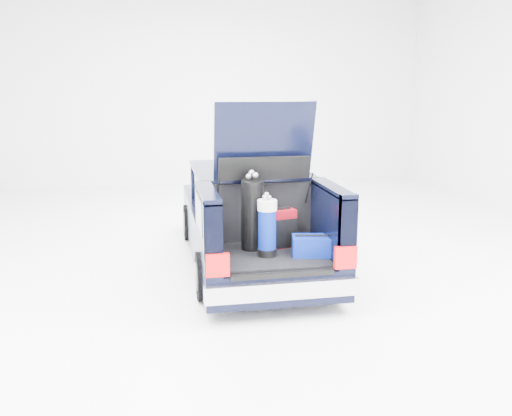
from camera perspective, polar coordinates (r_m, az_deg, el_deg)
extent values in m
plane|color=white|center=(8.36, -0.63, -5.72)|extent=(14.00, 14.00, 0.00)
cube|color=black|center=(8.83, -1.37, -1.33)|extent=(1.75, 3.00, 0.70)
cube|color=black|center=(10.37, -2.76, 0.22)|extent=(1.70, 0.30, 0.50)
cube|color=#B1B1B8|center=(10.52, -2.86, 0.01)|extent=(1.72, 0.10, 0.22)
cube|color=black|center=(8.22, -0.83, 2.03)|extent=(1.55, 1.95, 0.54)
cube|color=black|center=(8.17, -0.84, 4.03)|extent=(1.62, 2.05, 0.06)
cube|color=black|center=(6.85, 1.54, -6.85)|extent=(1.75, 1.30, 0.40)
cube|color=black|center=(6.80, 1.52, -5.01)|extent=(1.32, 1.18, 0.05)
cube|color=black|center=(6.55, -5.07, -2.09)|extent=(0.20, 1.30, 0.85)
cube|color=black|center=(6.87, 7.91, -1.47)|extent=(0.20, 1.30, 0.85)
cube|color=black|center=(6.46, -5.14, 1.64)|extent=(0.20, 1.30, 0.06)
cube|color=black|center=(6.78, 8.02, 2.09)|extent=(0.20, 1.30, 0.06)
cube|color=black|center=(7.26, 0.55, -0.62)|extent=(1.36, 0.08, 0.84)
cube|color=#B1B1B8|center=(6.22, 2.87, -8.66)|extent=(1.80, 0.12, 0.20)
cube|color=#C2080A|center=(6.01, -4.07, -6.01)|extent=(0.26, 0.07, 0.26)
cube|color=#C2080A|center=(6.33, 9.41, -5.16)|extent=(0.26, 0.07, 0.26)
cube|color=black|center=(6.19, 2.81, -7.03)|extent=(1.20, 0.06, 0.06)
cube|color=black|center=(6.93, 0.84, 7.05)|extent=(1.28, 0.33, 1.03)
cube|color=black|center=(6.96, 0.78, 8.23)|extent=(0.95, 0.17, 0.54)
cylinder|color=black|center=(9.56, -6.99, -1.49)|extent=(0.20, 0.62, 0.62)
cylinder|color=slate|center=(9.56, -6.99, -1.49)|extent=(0.23, 0.36, 0.36)
cylinder|color=black|center=(9.80, 2.63, -1.07)|extent=(0.20, 0.62, 0.62)
cylinder|color=slate|center=(9.80, 2.63, -1.07)|extent=(0.23, 0.36, 0.36)
cylinder|color=black|center=(6.89, -5.46, -7.15)|extent=(0.20, 0.62, 0.62)
cylinder|color=slate|center=(6.89, -5.46, -7.15)|extent=(0.23, 0.36, 0.36)
cylinder|color=black|center=(7.21, 7.72, -6.30)|extent=(0.20, 0.62, 0.62)
cylinder|color=slate|center=(7.21, 7.72, -6.30)|extent=(0.23, 0.36, 0.36)
cube|color=#6B030C|center=(7.02, 2.81, -2.13)|extent=(0.36, 0.27, 0.50)
cube|color=black|center=(6.95, 2.83, -0.04)|extent=(0.20, 0.09, 0.03)
cube|color=black|center=(6.94, 2.98, -2.72)|extent=(0.32, 0.10, 0.38)
cylinder|color=black|center=(6.83, -0.39, -0.76)|extent=(0.30, 0.36, 0.92)
cube|color=white|center=(6.94, -0.56, -0.28)|extent=(0.11, 0.03, 0.32)
sphere|color=#99999E|center=(6.75, -0.79, 3.35)|extent=(0.08, 0.08, 0.08)
sphere|color=#99999E|center=(6.71, -0.07, 3.47)|extent=(0.08, 0.08, 0.08)
cylinder|color=black|center=(6.69, 1.16, -4.66)|extent=(0.30, 0.30, 0.09)
cylinder|color=navy|center=(6.61, 1.17, -2.25)|extent=(0.28, 0.28, 0.50)
cylinder|color=white|center=(6.54, 1.19, 0.29)|extent=(0.30, 0.30, 0.13)
sphere|color=#99999E|center=(6.55, 1.39, 1.11)|extent=(0.06, 0.06, 0.06)
sphere|color=#99999E|center=(6.55, 1.13, 1.45)|extent=(0.06, 0.06, 0.06)
cube|color=navy|center=(6.73, 5.97, -3.97)|extent=(0.55, 0.41, 0.24)
cylinder|color=black|center=(6.70, 6.00, -2.90)|extent=(0.43, 0.10, 0.03)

